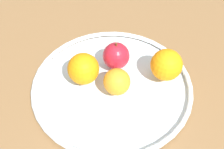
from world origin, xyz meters
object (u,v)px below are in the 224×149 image
Objects in this scene: orange_back_left at (166,65)px; orange_center at (83,69)px; fruit_bowl at (112,85)px; apple at (116,56)px; orange_front_right at (117,82)px.

orange_back_left is 1.02× the size of orange_center.
apple is (-1.60, 5.74, 4.29)cm from fruit_bowl.
orange_center is (-6.59, -1.93, 4.70)cm from fruit_bowl.
fruit_bowl is 7.34cm from apple.
orange_center is at bearing -150.99° from orange_back_left.
orange_center is at bearing -123.04° from apple.
apple is at bearing 105.57° from fruit_bowl.
orange_back_left is at bearing 47.06° from orange_front_right.
orange_back_left reaches higher than orange_center.
orange_front_right is (2.05, -1.69, 4.06)cm from fruit_bowl.
apple is 12.55cm from orange_back_left.
fruit_bowl is 5.17× the size of orange_center.
orange_back_left reaches higher than orange_front_right.
apple is 9.16cm from orange_center.
orange_center is (-17.38, -9.64, -0.06)cm from orange_back_left.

